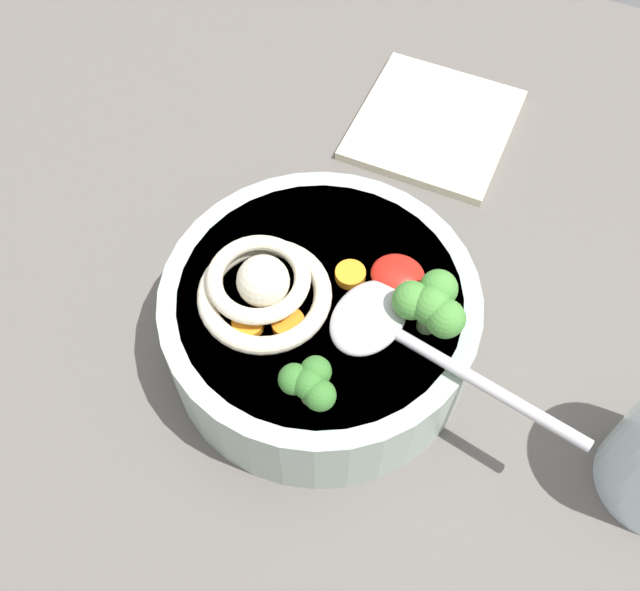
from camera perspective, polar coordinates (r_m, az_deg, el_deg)
table_slab at (r=57.74cm, az=-1.08°, el=-2.25°), size 92.43×92.43×3.58cm
soup_bowl at (r=51.67cm, az=-0.00°, el=-1.98°), size 21.36×21.36×6.94cm
noodle_pile at (r=47.85cm, az=-4.39°, el=0.63°), size 9.59×9.41×3.86cm
soup_spoon at (r=46.81cm, az=5.17°, el=-2.50°), size 17.53×6.69×1.60cm
chili_sauce_dollop at (r=48.95cm, az=5.95°, el=1.53°), size 3.59×3.23×1.62cm
broccoli_floret_beside_chili at (r=43.73cm, az=-0.80°, el=-6.67°), size 3.73×3.21×2.95cm
broccoli_floret_rear at (r=46.16cm, az=8.47°, el=-0.68°), size 4.80×4.13×3.79cm
carrot_slice_near_spoon at (r=47.57cm, az=-5.52°, el=-2.19°), size 2.02×2.02×0.58cm
carrot_slice_extra_b at (r=49.43cm, az=2.43°, el=1.80°), size 2.03×2.03×0.70cm
carrot_slice_left at (r=47.43cm, az=-2.44°, el=-2.12°), size 2.15×2.15×0.59cm
folded_napkin at (r=68.47cm, az=8.66°, el=12.77°), size 13.13×14.05×0.80cm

